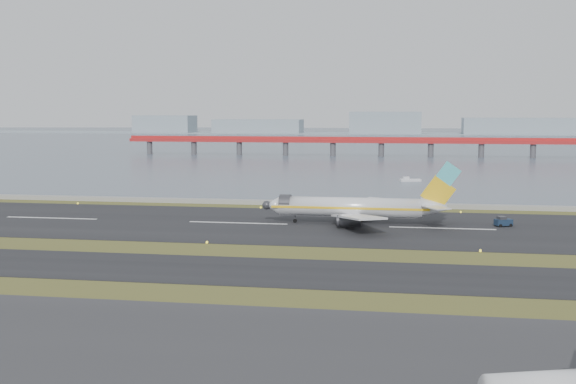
{
  "coord_description": "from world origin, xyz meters",
  "views": [
    {
      "loc": [
        33.47,
        -108.92,
        22.31
      ],
      "look_at": [
        11.49,
        22.0,
        7.43
      ],
      "focal_mm": 45.0,
      "sensor_mm": 36.0,
      "label": 1
    }
  ],
  "objects": [
    {
      "name": "airliner",
      "position": [
        23.69,
        32.42,
        3.46
      ],
      "size": [
        38.52,
        32.89,
        12.8
      ],
      "color": "silver",
      "rests_on": "ground"
    },
    {
      "name": "red_pier",
      "position": [
        20.0,
        250.0,
        7.28
      ],
      "size": [
        260.0,
        5.0,
        10.2
      ],
      "color": "#B21E1F",
      "rests_on": "ground"
    },
    {
      "name": "far_shoreline",
      "position": [
        13.62,
        620.0,
        6.07
      ],
      "size": [
        1400.0,
        80.0,
        60.5
      ],
      "color": "#8A99A4",
      "rests_on": "ground"
    },
    {
      "name": "bay_water",
      "position": [
        0.0,
        460.0,
        0.0
      ],
      "size": [
        1400.0,
        800.0,
        1.3
      ],
      "primitive_type": "cube",
      "color": "#4D596E",
      "rests_on": "ground"
    },
    {
      "name": "ground",
      "position": [
        0.0,
        0.0,
        0.0
      ],
      "size": [
        1000.0,
        1000.0,
        0.0
      ],
      "primitive_type": "plane",
      "color": "#364117",
      "rests_on": "ground"
    },
    {
      "name": "seawall",
      "position": [
        0.0,
        60.0,
        0.5
      ],
      "size": [
        1000.0,
        2.5,
        1.0
      ],
      "primitive_type": "cube",
      "color": "gray",
      "rests_on": "ground"
    },
    {
      "name": "taxiway_strip",
      "position": [
        0.0,
        -12.0,
        0.05
      ],
      "size": [
        1000.0,
        18.0,
        0.1
      ],
      "primitive_type": "cube",
      "color": "black",
      "rests_on": "ground"
    },
    {
      "name": "runway_strip",
      "position": [
        0.0,
        30.0,
        0.05
      ],
      "size": [
        1000.0,
        45.0,
        0.1
      ],
      "primitive_type": "cube",
      "color": "black",
      "rests_on": "ground"
    },
    {
      "name": "workboat_near",
      "position": [
        33.87,
        123.34,
        0.51
      ],
      "size": [
        6.92,
        3.83,
        1.6
      ],
      "rotation": [
        0.0,
        0.0,
        0.28
      ],
      "color": "silver",
      "rests_on": "ground"
    },
    {
      "name": "apron_strip",
      "position": [
        0.0,
        -55.0,
        0.05
      ],
      "size": [
        1000.0,
        50.0,
        0.1
      ],
      "primitive_type": "cube",
      "color": "#2B2B2E",
      "rests_on": "ground"
    },
    {
      "name": "pushback_tug",
      "position": [
        51.76,
        34.4,
        0.99
      ],
      "size": [
        3.65,
        2.91,
        2.05
      ],
      "rotation": [
        0.0,
        0.0,
        0.4
      ],
      "color": "#15253B",
      "rests_on": "ground"
    }
  ]
}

